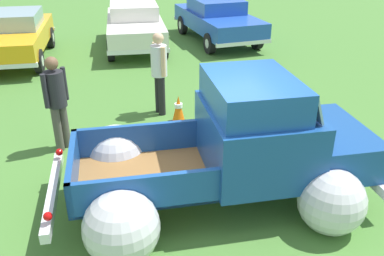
{
  "coord_description": "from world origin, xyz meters",
  "views": [
    {
      "loc": [
        -2.13,
        -4.75,
        3.78
      ],
      "look_at": [
        0.0,
        0.79,
        0.86
      ],
      "focal_mm": 39.03,
      "sensor_mm": 36.0,
      "label": 1
    }
  ],
  "objects": [
    {
      "name": "spectator_0",
      "position": [
        -1.91,
        2.49,
        1.01
      ],
      "size": [
        0.48,
        0.48,
        1.76
      ],
      "rotation": [
        0.0,
        0.0,
        2.23
      ],
      "color": "#4C4742",
      "rests_on": "ground"
    },
    {
      "name": "vintage_pickup_truck",
      "position": [
        0.38,
        -0.07,
        0.76
      ],
      "size": [
        4.87,
        3.36,
        1.96
      ],
      "rotation": [
        0.0,
        0.0,
        -0.17
      ],
      "color": "black",
      "rests_on": "ground"
    },
    {
      "name": "show_car_1",
      "position": [
        -2.65,
        8.77,
        0.78
      ],
      "size": [
        2.59,
        4.54,
        1.43
      ],
      "rotation": [
        0.0,
        0.0,
        -1.75
      ],
      "color": "black",
      "rests_on": "ground"
    },
    {
      "name": "show_car_3",
      "position": [
        3.99,
        8.71,
        0.78
      ],
      "size": [
        1.99,
        4.46,
        1.43
      ],
      "rotation": [
        0.0,
        0.0,
        -1.6
      ],
      "color": "black",
      "rests_on": "ground"
    },
    {
      "name": "ground_plane",
      "position": [
        0.0,
        0.0,
        0.0
      ],
      "size": [
        80.0,
        80.0,
        0.0
      ],
      "primitive_type": "plane",
      "color": "#477A33"
    },
    {
      "name": "spectator_1",
      "position": [
        0.25,
        3.38,
        1.03
      ],
      "size": [
        0.38,
        0.54,
        1.79
      ],
      "rotation": [
        0.0,
        0.0,
        3.27
      ],
      "color": "black",
      "rests_on": "ground"
    },
    {
      "name": "lane_cone_0",
      "position": [
        0.44,
        2.7,
        0.31
      ],
      "size": [
        0.36,
        0.36,
        0.63
      ],
      "color": "black",
      "rests_on": "ground"
    },
    {
      "name": "show_car_2",
      "position": [
        1.07,
        8.84,
        0.78
      ],
      "size": [
        2.61,
        4.54,
        1.43
      ],
      "rotation": [
        0.0,
        0.0,
        -1.77
      ],
      "color": "black",
      "rests_on": "ground"
    }
  ]
}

